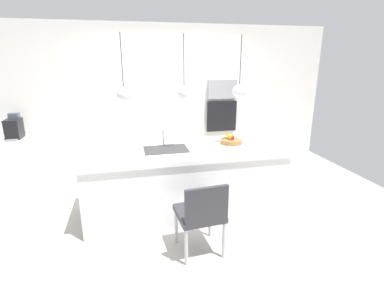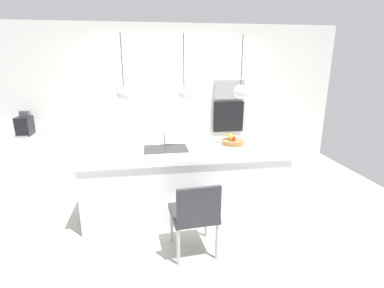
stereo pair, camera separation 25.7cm
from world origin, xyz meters
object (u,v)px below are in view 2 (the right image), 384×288
Objects in this scene: fruit_bowl at (232,141)px; microwave at (229,89)px; chair_near at (195,213)px; coffee_machine at (25,125)px; oven at (228,117)px.

microwave is (0.36, 1.51, 0.54)m from fruit_bowl.
chair_near is (-1.05, -2.51, -1.00)m from microwave.
oven is at bearing 4.96° from coffee_machine.
microwave is 0.64× the size of chair_near.
coffee_machine is 3.44m from oven.
coffee_machine reaches higher than chair_near.
coffee_machine is at bearing 137.06° from chair_near.
oven is 0.67× the size of chair_near.
oven is at bearing 0.00° from microwave.
coffee_machine is 3.47m from microwave.
coffee_machine is at bearing -175.04° from microwave.
coffee_machine is at bearing 158.37° from fruit_bowl.
microwave is 0.96× the size of oven.
coffee_machine is 3.29m from chair_near.
microwave reaches higher than coffee_machine.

